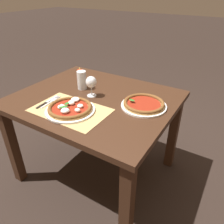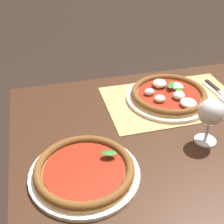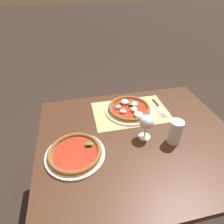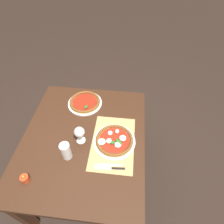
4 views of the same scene
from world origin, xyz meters
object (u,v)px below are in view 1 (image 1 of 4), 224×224
pizza_near (70,108)px  votive_candle (80,73)px  knife (47,102)px  pizza_far (144,104)px  pint_glass (82,80)px  wine_glass (91,83)px  fork (51,102)px

pizza_near → votive_candle: size_ratio=4.51×
pizza_near → knife: (-0.22, 0.01, -0.02)m
pizza_far → pint_glass: 0.55m
wine_glass → fork: bearing=-127.4°
pizza_far → fork: (-0.58, -0.29, -0.01)m
pizza_far → votive_candle: size_ratio=4.32×
fork → votive_candle: (-0.17, 0.54, 0.02)m
pizza_near → wine_glass: 0.27m
pint_glass → knife: 0.33m
pizza_far → pint_glass: size_ratio=2.15×
wine_glass → fork: (-0.18, -0.24, -0.10)m
pint_glass → fork: bearing=-97.3°
pizza_near → pint_glass: size_ratio=2.24×
fork → votive_candle: votive_candle is taller
fork → knife: (-0.02, -0.01, 0.00)m
pizza_near → fork: pizza_near is taller
wine_glass → pizza_far: bearing=7.5°
pizza_far → pint_glass: pint_glass is taller
pint_glass → votive_candle: pint_glass is taller
pizza_near → fork: 0.20m
pizza_near → knife: pizza_near is taller
pizza_far → knife: size_ratio=1.44×
pizza_far → votive_candle: votive_candle is taller
pint_glass → wine_glass: bearing=-25.4°
fork → votive_candle: bearing=107.4°
wine_glass → knife: 0.34m
pint_glass → fork: pint_glass is taller
pizza_near → pizza_far: (0.39, 0.31, -0.00)m
fork → wine_glass: bearing=52.6°
pizza_far → knife: 0.68m
fork → votive_candle: size_ratio=2.79×
pizza_near → votive_candle: bearing=123.3°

